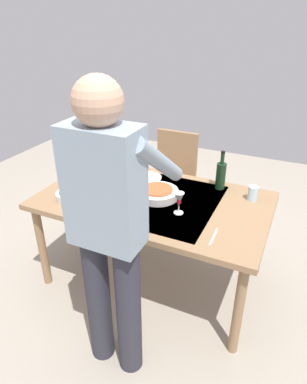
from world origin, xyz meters
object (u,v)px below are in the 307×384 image
at_px(wine_bottle, 221,175).
at_px(wine_glass_left, 179,199).
at_px(wine_glass_right, 91,186).
at_px(water_cup_far_left, 110,169).
at_px(chair_near, 173,173).
at_px(side_bowl_salad, 69,195).
at_px(water_cup_near_left, 253,193).
at_px(serving_bowl_pasta, 158,193).
at_px(person_server, 109,225).
at_px(dining_table, 154,206).
at_px(dinner_plate_far, 147,178).
at_px(water_cup_far_right, 86,206).
at_px(dinner_plate_near, 117,186).
at_px(water_cup_near_right, 125,193).

relative_size(wine_bottle, wine_glass_left, 1.96).
bearing_deg(wine_glass_right, water_cup_far_left, -76.11).
distance_m(chair_near, wine_bottle, 0.82).
bearing_deg(side_bowl_salad, water_cup_near_left, -155.56).
bearing_deg(side_bowl_salad, wine_bottle, -146.18).
bearing_deg(serving_bowl_pasta, person_server, 95.93).
bearing_deg(serving_bowl_pasta, wine_glass_left, 146.16).
relative_size(dining_table, side_bowl_salad, 8.97).
bearing_deg(wine_bottle, water_cup_near_left, 162.12).
relative_size(wine_glass_right, dinner_plate_far, 0.66).
relative_size(wine_glass_left, dinner_plate_far, 0.66).
xyz_separation_m(water_cup_far_right, side_bowl_salad, (0.21, -0.09, -0.01)).
bearing_deg(water_cup_far_left, dinner_plate_far, -169.68).
xyz_separation_m(person_server, serving_bowl_pasta, (0.08, -0.76, -0.20)).
distance_m(chair_near, water_cup_near_left, 1.05).
relative_size(chair_near, water_cup_far_left, 9.10).
xyz_separation_m(dining_table, wine_glass_right, (0.39, 0.20, 0.17)).
xyz_separation_m(wine_bottle, wine_glass_left, (0.15, 0.47, -0.01)).
height_order(chair_near, water_cup_near_left, chair_near).
xyz_separation_m(wine_glass_right, dinner_plate_far, (-0.20, -0.47, -0.10)).
bearing_deg(wine_bottle, wine_glass_right, 35.34).
bearing_deg(wine_bottle, side_bowl_salad, 33.82).
bearing_deg(wine_glass_right, chair_near, -100.55).
distance_m(water_cup_far_right, dinner_plate_far, 0.65).
xyz_separation_m(person_server, water_cup_near_left, (-0.54, -1.00, -0.18)).
bearing_deg(water_cup_far_right, side_bowl_salad, -23.91).
height_order(chair_near, wine_bottle, wine_bottle).
xyz_separation_m(wine_glass_left, dinner_plate_near, (0.57, -0.16, -0.10)).
relative_size(water_cup_far_right, serving_bowl_pasta, 0.32).
distance_m(wine_glass_right, side_bowl_salad, 0.18).
relative_size(water_cup_far_right, side_bowl_salad, 0.53).
bearing_deg(dining_table, water_cup_far_left, -24.30).
bearing_deg(chair_near, water_cup_near_left, 144.82).
bearing_deg(water_cup_near_right, chair_near, -89.18).
bearing_deg(wine_bottle, person_server, 75.11).
relative_size(water_cup_far_left, water_cup_far_right, 1.05).
bearing_deg(person_server, chair_near, -79.76).
distance_m(wine_bottle, water_cup_far_right, 1.01).
distance_m(person_server, dinner_plate_near, 0.92).
distance_m(chair_near, water_cup_near_right, 0.98).
xyz_separation_m(wine_glass_left, side_bowl_salad, (0.77, 0.15, -0.07)).
bearing_deg(wine_glass_right, dining_table, -153.07).
xyz_separation_m(water_cup_near_right, side_bowl_salad, (0.36, 0.17, -0.01)).
height_order(chair_near, water_cup_far_right, chair_near).
relative_size(person_server, water_cup_near_right, 19.10).
bearing_deg(wine_bottle, water_cup_far_left, 8.49).
bearing_deg(dinner_plate_far, serving_bowl_pasta, 129.30).
height_order(dining_table, water_cup_far_left, water_cup_far_left).
height_order(water_cup_far_right, dinner_plate_near, water_cup_far_right).
bearing_deg(wine_glass_right, dinner_plate_near, -102.19).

